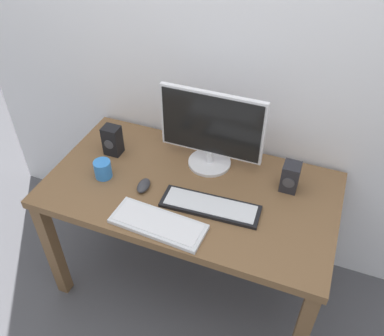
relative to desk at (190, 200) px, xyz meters
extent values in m
plane|color=#4C4C51|center=(0.00, 0.00, -0.64)|extent=(6.00, 6.00, 0.00)
cube|color=brown|center=(0.00, 0.00, 0.07)|extent=(1.37, 0.74, 0.04)
cube|color=brown|center=(-0.64, -0.33, -0.29)|extent=(0.06, 0.06, 0.69)
cube|color=brown|center=(0.64, -0.33, -0.29)|extent=(0.06, 0.06, 0.69)
cube|color=brown|center=(-0.64, 0.33, -0.29)|extent=(0.06, 0.06, 0.69)
cube|color=brown|center=(0.64, 0.33, -0.29)|extent=(0.06, 0.06, 0.69)
cylinder|color=silver|center=(0.03, 0.19, 0.10)|extent=(0.21, 0.21, 0.02)
cylinder|color=silver|center=(0.03, 0.19, 0.14)|extent=(0.04, 0.04, 0.06)
cube|color=silver|center=(0.03, 0.21, 0.32)|extent=(0.51, 0.02, 0.34)
cube|color=black|center=(0.03, 0.19, 0.32)|extent=(0.49, 0.01, 0.31)
cube|color=black|center=(0.13, -0.09, 0.10)|extent=(0.45, 0.16, 0.02)
cube|color=silver|center=(0.13, -0.09, 0.11)|extent=(0.42, 0.13, 0.00)
cube|color=silver|center=(-0.04, -0.27, 0.10)|extent=(0.42, 0.18, 0.02)
cube|color=silver|center=(-0.04, -0.27, 0.11)|extent=(0.39, 0.15, 0.00)
ellipsoid|color=#333338|center=(-0.20, -0.09, 0.11)|extent=(0.06, 0.10, 0.03)
cube|color=#232328|center=(0.43, 0.16, 0.16)|extent=(0.08, 0.09, 0.14)
cylinder|color=#3F3F44|center=(0.43, 0.12, 0.16)|extent=(0.05, 0.00, 0.05)
cube|color=black|center=(-0.47, 0.10, 0.17)|extent=(0.09, 0.07, 0.16)
cylinder|color=#3F3F44|center=(-0.47, 0.06, 0.17)|extent=(0.05, 0.00, 0.05)
cylinder|color=#337FD8|center=(-0.42, -0.08, 0.14)|extent=(0.08, 0.08, 0.09)
camera|label=1|loc=(0.52, -1.31, 1.42)|focal=38.30mm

